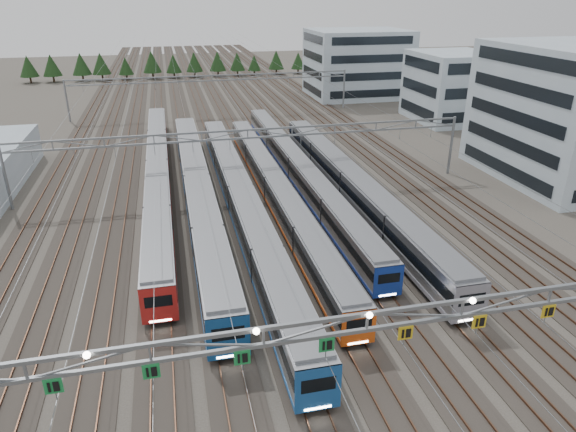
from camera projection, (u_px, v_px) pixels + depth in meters
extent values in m
plane|color=#47423A|center=(359.00, 425.00, 30.16)|extent=(400.00, 400.00, 0.00)
cube|color=#2D2823|center=(208.00, 100.00, 119.22)|extent=(54.00, 260.00, 0.08)
cube|color=brown|center=(93.00, 105.00, 113.84)|extent=(0.08, 260.00, 0.16)
cube|color=brown|center=(313.00, 95.00, 124.50)|extent=(0.08, 260.00, 0.16)
cube|color=brown|center=(205.00, 100.00, 119.02)|extent=(0.08, 260.00, 0.16)
cube|color=brown|center=(211.00, 99.00, 119.32)|extent=(0.08, 260.00, 0.16)
cube|color=black|center=(159.00, 183.00, 66.73)|extent=(2.29, 62.04, 0.35)
cube|color=#93959A|center=(158.00, 171.00, 66.05)|extent=(2.70, 63.30, 3.04)
cube|color=black|center=(158.00, 168.00, 65.91)|extent=(2.76, 62.99, 0.92)
cube|color=red|center=(159.00, 180.00, 66.57)|extent=(2.75, 62.99, 0.34)
cube|color=slate|center=(157.00, 159.00, 65.40)|extent=(2.43, 62.04, 0.24)
cube|color=red|center=(159.00, 305.00, 37.90)|extent=(2.72, 0.12, 3.04)
cube|color=black|center=(158.00, 301.00, 37.73)|extent=(2.02, 0.10, 0.92)
cube|color=white|center=(161.00, 321.00, 38.38)|extent=(1.62, 0.06, 0.14)
cube|color=black|center=(199.00, 203.00, 60.58)|extent=(2.49, 56.81, 0.38)
cube|color=#93959A|center=(197.00, 188.00, 59.84)|extent=(2.93, 57.97, 3.30)
cube|color=black|center=(197.00, 185.00, 59.68)|extent=(2.99, 57.68, 0.99)
cube|color=navy|center=(198.00, 199.00, 60.40)|extent=(2.98, 57.68, 0.37)
cube|color=slate|center=(196.00, 174.00, 59.13)|extent=(2.64, 56.81, 0.26)
cube|color=navy|center=(228.00, 338.00, 34.06)|extent=(2.95, 0.12, 3.30)
cube|color=black|center=(228.00, 333.00, 33.88)|extent=(2.20, 0.10, 0.99)
cube|color=white|center=(229.00, 356.00, 34.59)|extent=(1.76, 0.06, 0.16)
cube|color=black|center=(242.00, 213.00, 57.78)|extent=(2.37, 60.06, 0.36)
cube|color=#93959A|center=(241.00, 199.00, 57.08)|extent=(2.79, 61.29, 3.14)
cube|color=black|center=(241.00, 196.00, 56.93)|extent=(2.85, 60.98, 0.95)
cube|color=#1D549D|center=(241.00, 210.00, 57.61)|extent=(2.84, 60.98, 0.35)
cube|color=slate|center=(240.00, 185.00, 56.41)|extent=(2.51, 60.06, 0.25)
cube|color=#1D549D|center=(318.00, 389.00, 29.83)|extent=(2.81, 0.12, 3.14)
cube|color=black|center=(318.00, 385.00, 29.65)|extent=(2.09, 0.10, 0.95)
cube|color=white|center=(318.00, 408.00, 30.33)|extent=(1.67, 0.06, 0.15)
cube|color=black|center=(275.00, 200.00, 61.44)|extent=(2.12, 55.57, 0.32)
cube|color=#93959A|center=(275.00, 188.00, 60.81)|extent=(2.49, 56.71, 2.80)
cube|color=black|center=(275.00, 185.00, 60.68)|extent=(2.55, 56.43, 0.84)
cube|color=#F75A16|center=(275.00, 197.00, 61.29)|extent=(2.54, 56.43, 0.31)
cube|color=slate|center=(275.00, 176.00, 60.21)|extent=(2.24, 55.57, 0.22)
cube|color=#F75A16|center=(359.00, 328.00, 35.60)|extent=(2.51, 0.12, 2.80)
cube|color=black|center=(359.00, 324.00, 35.44)|extent=(1.87, 0.10, 0.84)
cube|color=white|center=(358.00, 343.00, 36.04)|extent=(1.49, 0.06, 0.13)
cube|color=black|center=(298.00, 179.00, 68.40)|extent=(2.12, 58.46, 0.32)
cube|color=#93959A|center=(298.00, 168.00, 67.77)|extent=(2.50, 59.65, 2.81)
cube|color=black|center=(298.00, 165.00, 67.64)|extent=(2.56, 59.35, 0.85)
cube|color=#16359E|center=(298.00, 176.00, 68.25)|extent=(2.55, 59.35, 0.31)
cube|color=slate|center=(298.00, 157.00, 67.17)|extent=(2.25, 58.46, 0.22)
cube|color=#16359E|center=(388.00, 282.00, 41.25)|extent=(2.52, 0.12, 2.81)
cube|color=black|center=(389.00, 278.00, 41.08)|extent=(1.87, 0.10, 0.85)
cube|color=white|center=(388.00, 295.00, 41.69)|extent=(1.50, 0.06, 0.13)
cube|color=black|center=(351.00, 198.00, 61.88)|extent=(2.42, 51.25, 0.37)
cube|color=#93959A|center=(351.00, 185.00, 61.17)|extent=(2.85, 52.30, 3.20)
cube|color=black|center=(352.00, 182.00, 61.01)|extent=(2.91, 52.04, 0.97)
cube|color=gray|center=(351.00, 195.00, 61.71)|extent=(2.90, 52.04, 0.36)
cube|color=slate|center=(352.00, 171.00, 60.48)|extent=(2.56, 51.25, 0.25)
cube|color=gray|center=(471.00, 304.00, 37.92)|extent=(2.87, 0.12, 3.20)
cube|color=black|center=(472.00, 299.00, 37.74)|extent=(2.14, 0.10, 0.97)
cube|color=white|center=(469.00, 320.00, 38.43)|extent=(1.71, 0.06, 0.15)
cube|color=gray|center=(368.00, 314.00, 27.01)|extent=(56.00, 0.22, 0.22)
cube|color=gray|center=(367.00, 330.00, 27.41)|extent=(56.00, 0.22, 0.22)
cube|color=#19813B|center=(53.00, 386.00, 24.21)|extent=(0.85, 0.06, 0.85)
cube|color=#19813B|center=(151.00, 371.00, 25.15)|extent=(0.85, 0.06, 0.85)
cube|color=#19813B|center=(242.00, 358.00, 26.09)|extent=(0.85, 0.06, 0.85)
cube|color=#19813B|center=(327.00, 345.00, 27.04)|extent=(0.85, 0.06, 0.85)
cube|color=gold|center=(406.00, 333.00, 27.98)|extent=(0.85, 0.06, 0.85)
cube|color=gold|center=(479.00, 322.00, 28.92)|extent=(0.85, 0.06, 0.85)
cube|color=gold|center=(548.00, 311.00, 29.86)|extent=(0.85, 0.06, 0.85)
cylinder|color=gray|center=(5.00, 177.00, 58.31)|extent=(0.36, 0.36, 8.00)
cylinder|color=gray|center=(451.00, 146.00, 70.04)|extent=(0.36, 0.36, 8.00)
cube|color=gray|center=(248.00, 130.00, 62.64)|extent=(56.00, 0.22, 0.22)
cube|color=gray|center=(248.00, 138.00, 63.05)|extent=(56.00, 0.22, 0.22)
cylinder|color=gray|center=(67.00, 101.00, 98.40)|extent=(0.36, 0.36, 8.00)
cylinder|color=gray|center=(344.00, 89.00, 110.12)|extent=(0.36, 0.36, 8.00)
cube|color=gray|center=(212.00, 75.00, 102.73)|extent=(56.00, 0.22, 0.22)
cube|color=gray|center=(212.00, 81.00, 103.13)|extent=(56.00, 0.22, 0.22)
cube|color=#A5B8C6|center=(574.00, 114.00, 66.98)|extent=(18.00, 22.00, 17.33)
cube|color=#A5B8C6|center=(452.00, 87.00, 98.75)|extent=(14.00, 16.00, 12.82)
cube|color=#A5B8C6|center=(357.00, 63.00, 121.46)|extent=(22.00, 18.00, 15.14)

